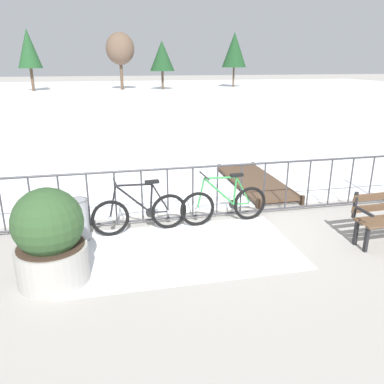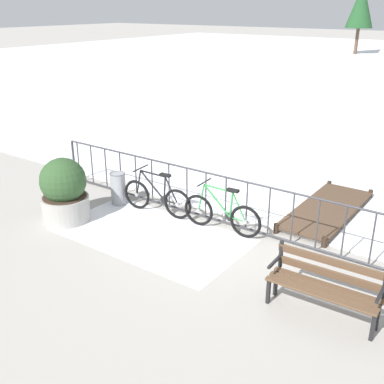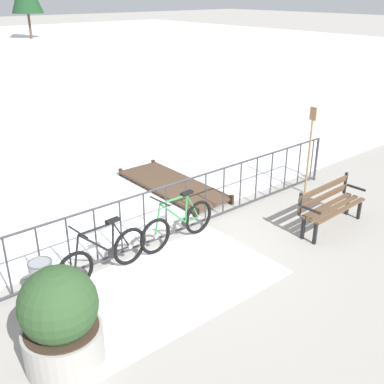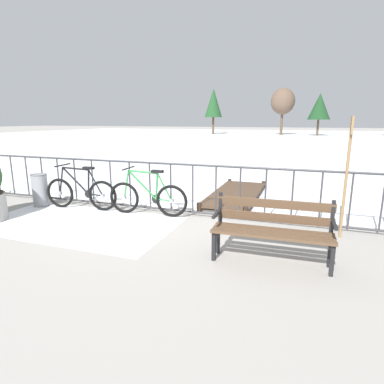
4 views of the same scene
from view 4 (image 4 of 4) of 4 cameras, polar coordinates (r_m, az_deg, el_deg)
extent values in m
plane|color=#9E9991|center=(6.89, -7.44, -3.45)|extent=(160.00, 160.00, 0.00)
cube|color=white|center=(34.47, 14.61, 9.29)|extent=(80.00, 56.00, 0.03)
cube|color=white|center=(6.44, -20.00, -5.28)|extent=(3.74, 2.08, 0.01)
cylinder|color=#38383D|center=(6.67, -7.70, 5.24)|extent=(9.00, 0.04, 0.04)
cylinder|color=#38383D|center=(6.86, -7.46, -2.81)|extent=(9.00, 0.04, 0.04)
cylinder|color=#38383D|center=(9.14, -29.60, 2.64)|extent=(0.03, 0.03, 0.97)
cylinder|color=#38383D|center=(8.79, -27.54, 2.51)|extent=(0.03, 0.03, 0.97)
cylinder|color=#38383D|center=(8.44, -25.30, 2.37)|extent=(0.03, 0.03, 0.97)
cylinder|color=#38383D|center=(8.11, -22.88, 2.22)|extent=(0.03, 0.03, 0.97)
cylinder|color=#38383D|center=(7.80, -20.26, 2.05)|extent=(0.03, 0.03, 0.97)
cylinder|color=#38383D|center=(7.51, -17.43, 1.85)|extent=(0.03, 0.03, 0.97)
cylinder|color=#38383D|center=(7.23, -14.38, 1.64)|extent=(0.03, 0.03, 0.97)
cylinder|color=#38383D|center=(6.98, -11.10, 1.41)|extent=(0.03, 0.03, 0.97)
cylinder|color=#38383D|center=(6.75, -7.58, 1.15)|extent=(0.03, 0.03, 0.97)
cylinder|color=#38383D|center=(6.55, -3.83, 0.88)|extent=(0.03, 0.03, 0.97)
cylinder|color=#38383D|center=(6.38, 0.13, 0.58)|extent=(0.03, 0.03, 0.97)
cylinder|color=#38383D|center=(6.24, 4.29, 0.27)|extent=(0.03, 0.03, 0.97)
cylinder|color=#38383D|center=(6.14, 8.62, -0.06)|extent=(0.03, 0.03, 0.97)
cylinder|color=#38383D|center=(6.07, 13.07, -0.40)|extent=(0.03, 0.03, 0.97)
cylinder|color=#38383D|center=(6.04, 17.60, -0.74)|extent=(0.03, 0.03, 0.97)
cylinder|color=#38383D|center=(6.04, 22.14, -1.08)|extent=(0.03, 0.03, 0.97)
cylinder|color=#38383D|center=(6.09, 26.64, -1.40)|extent=(0.03, 0.03, 0.97)
cylinder|color=#38383D|center=(6.17, 31.05, -1.72)|extent=(0.03, 0.03, 0.97)
torus|color=black|center=(6.37, -3.67, -1.65)|extent=(0.66, 0.10, 0.66)
cylinder|color=gray|center=(6.37, -3.67, -1.65)|extent=(0.08, 0.07, 0.08)
torus|color=black|center=(6.78, -12.08, -1.01)|extent=(0.66, 0.10, 0.66)
cylinder|color=gray|center=(6.78, -12.08, -1.01)|extent=(0.08, 0.07, 0.08)
cylinder|color=#2D843D|center=(6.41, -6.36, 1.02)|extent=(0.08, 0.04, 0.53)
cylinder|color=#2D843D|center=(6.53, -8.93, 1.29)|extent=(0.61, 0.08, 0.59)
cylinder|color=#2D843D|center=(6.47, -8.84, 3.58)|extent=(0.63, 0.08, 0.07)
cylinder|color=#2D843D|center=(6.42, -5.08, -1.45)|extent=(0.34, 0.05, 0.05)
cylinder|color=#2D843D|center=(6.35, -4.95, 0.85)|extent=(0.32, 0.05, 0.56)
cylinder|color=#2D843D|center=(6.69, -11.72, 1.36)|extent=(0.16, 0.04, 0.59)
cube|color=black|center=(6.35, -6.25, 3.70)|extent=(0.25, 0.12, 0.05)
cylinder|color=black|center=(6.60, -11.36, 4.23)|extent=(0.06, 0.52, 0.03)
cylinder|color=black|center=(6.48, -6.48, -1.27)|extent=(0.18, 0.03, 0.18)
torus|color=black|center=(7.06, -15.78, -0.66)|extent=(0.66, 0.12, 0.66)
cylinder|color=gray|center=(7.06, -15.78, -0.66)|extent=(0.08, 0.07, 0.08)
torus|color=black|center=(7.64, -22.63, -0.18)|extent=(0.66, 0.12, 0.66)
cylinder|color=gray|center=(7.64, -22.63, -0.18)|extent=(0.08, 0.07, 0.08)
cylinder|color=black|center=(7.17, -18.11, 1.71)|extent=(0.08, 0.04, 0.53)
cylinder|color=black|center=(7.34, -20.20, 1.92)|extent=(0.61, 0.09, 0.59)
cylinder|color=black|center=(7.28, -20.22, 3.96)|extent=(0.63, 0.09, 0.07)
cylinder|color=black|center=(7.15, -16.96, -0.50)|extent=(0.34, 0.06, 0.05)
cylinder|color=black|center=(7.08, -16.95, 1.58)|extent=(0.32, 0.06, 0.56)
cylinder|color=black|center=(7.54, -22.44, 1.94)|extent=(0.16, 0.05, 0.59)
cube|color=black|center=(7.11, -18.13, 4.12)|extent=(0.25, 0.12, 0.05)
cylinder|color=black|center=(7.46, -22.27, 4.49)|extent=(0.08, 0.52, 0.03)
cylinder|color=black|center=(7.23, -18.10, -0.34)|extent=(0.18, 0.04, 0.18)
cube|color=brown|center=(4.56, 14.23, -6.52)|extent=(1.60, 0.15, 0.04)
cube|color=brown|center=(4.41, 14.10, -7.17)|extent=(1.60, 0.15, 0.04)
cube|color=brown|center=(4.27, 13.96, -7.85)|extent=(1.60, 0.15, 0.04)
cube|color=brown|center=(4.61, 14.41, -4.49)|extent=(1.60, 0.10, 0.12)
cube|color=brown|center=(4.55, 14.55, -2.09)|extent=(1.60, 0.10, 0.12)
cube|color=black|center=(4.40, 23.91, -11.06)|extent=(0.05, 0.06, 0.44)
cube|color=black|center=(4.64, 23.59, -9.78)|extent=(0.05, 0.06, 0.44)
cube|color=black|center=(4.61, 23.95, -4.10)|extent=(0.05, 0.05, 0.45)
cube|color=black|center=(4.38, 24.24, -5.33)|extent=(0.05, 0.40, 0.04)
cube|color=black|center=(4.47, 3.94, -9.55)|extent=(0.05, 0.06, 0.44)
cube|color=black|center=(4.71, 4.71, -8.37)|extent=(0.05, 0.06, 0.44)
cube|color=black|center=(4.68, 5.14, -2.78)|extent=(0.05, 0.05, 0.45)
cube|color=black|center=(4.45, 4.43, -3.92)|extent=(0.05, 0.40, 0.04)
cylinder|color=gray|center=(7.96, -25.65, 0.26)|extent=(0.34, 0.34, 0.72)
torus|color=#545558|center=(7.90, -25.90, 2.81)|extent=(0.35, 0.35, 0.02)
cylinder|color=#937047|center=(5.68, 25.82, 0.68)|extent=(0.04, 0.04, 1.70)
cube|color=#937047|center=(5.58, 26.83, 10.67)|extent=(0.03, 0.16, 0.28)
cube|color=#4C3828|center=(8.00, 7.92, -0.28)|extent=(1.10, 2.91, 0.06)
cylinder|color=#35271C|center=(6.76, 1.26, -2.79)|extent=(0.10, 0.10, 0.20)
cylinder|color=#35271C|center=(6.53, 9.56, -3.53)|extent=(0.10, 0.10, 0.20)
cylinder|color=#35271C|center=(9.49, 6.78, 1.71)|extent=(0.10, 0.10, 0.20)
cylinder|color=#35271C|center=(9.33, 12.72, 1.29)|extent=(0.10, 0.10, 0.20)
cylinder|color=brown|center=(42.15, 21.74, 11.57)|extent=(0.25, 0.25, 3.24)
cone|color=#193D1E|center=(42.18, 21.96, 14.08)|extent=(2.62, 2.62, 3.07)
cylinder|color=brown|center=(42.77, 15.81, 12.03)|extent=(0.32, 0.32, 3.30)
ellipsoid|color=brown|center=(42.83, 16.02, 15.42)|extent=(2.96, 2.96, 3.25)
cylinder|color=brown|center=(44.28, 3.84, 12.79)|extent=(0.29, 0.29, 3.77)
cone|color=#1E4723|center=(44.34, 3.88, 15.70)|extent=(2.36, 2.36, 3.75)
camera|label=1|loc=(5.19, -82.77, 12.87)|focal=36.07mm
camera|label=2|loc=(3.09, 160.35, 35.68)|focal=43.71mm
camera|label=3|loc=(7.85, -76.31, 20.80)|focal=43.14mm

